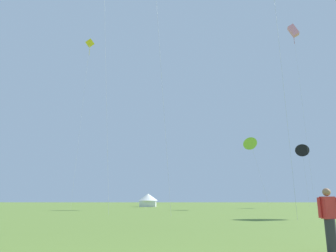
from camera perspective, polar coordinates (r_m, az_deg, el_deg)
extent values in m
cylinder|color=#B2B2B7|center=(28.16, 19.95, 5.78)|extent=(0.30, 1.75, 20.21)
cone|color=#99DB2D|center=(52.11, 14.68, -3.49)|extent=(3.11, 3.21, 2.67)
cylinder|color=#B2B2B7|center=(50.60, 16.16, -8.64)|extent=(1.55, 2.40, 9.66)
cylinder|color=#B2B2B7|center=(35.69, -10.93, 6.50)|extent=(2.05, 1.89, 26.38)
cube|color=yellow|center=(62.22, -13.73, 14.14)|extent=(1.60, 0.68, 1.63)
cylinder|color=#A79518|center=(61.59, -13.80, 12.95)|extent=(0.05, 0.05, 2.01)
cylinder|color=#B2B2B7|center=(56.33, -15.22, 1.11)|extent=(0.92, 2.00, 29.43)
cylinder|color=#B2B2B7|center=(33.48, -1.47, 13.29)|extent=(2.27, 1.16, 32.49)
cube|color=pink|center=(69.11, 21.40, 15.49)|extent=(2.26, 1.63, 2.53)
cylinder|color=#A9627C|center=(68.32, 21.52, 14.21)|extent=(0.08, 0.08, 2.21)
cylinder|color=#B2B2B7|center=(62.94, 22.95, 2.08)|extent=(0.51, 0.68, 33.37)
cone|color=black|center=(66.07, 22.80, -4.37)|extent=(3.35, 3.46, 2.99)
cylinder|color=#B2B2B7|center=(65.23, 23.34, -8.74)|extent=(0.07, 0.80, 10.19)
cylinder|color=#2D2D33|center=(10.23, 27.04, -17.03)|extent=(0.28, 0.28, 0.90)
cube|color=red|center=(10.18, 26.60, -12.85)|extent=(0.41, 0.33, 0.60)
sphere|color=#9E7051|center=(10.18, 26.35, -10.50)|extent=(0.22, 0.22, 0.22)
cylinder|color=red|center=(10.08, 25.33, -12.98)|extent=(0.09, 0.09, 0.55)
cube|color=white|center=(70.24, -3.59, -13.63)|extent=(3.39, 3.39, 1.27)
cone|color=white|center=(70.24, -3.57, -12.51)|extent=(4.23, 4.23, 1.48)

